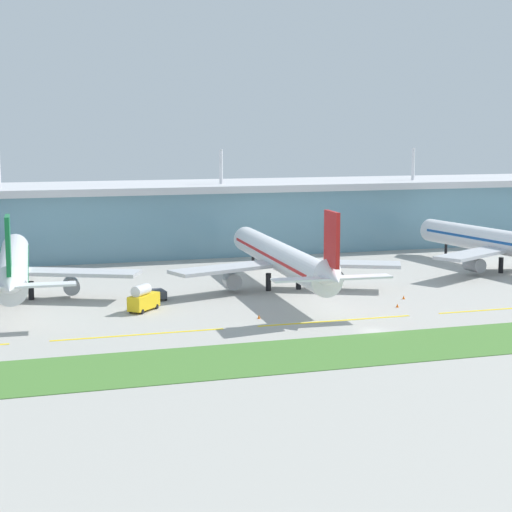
{
  "coord_description": "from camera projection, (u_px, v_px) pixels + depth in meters",
  "views": [
    {
      "loc": [
        -59.9,
        -126.31,
        32.5
      ],
      "look_at": [
        -7.21,
        40.9,
        7.0
      ],
      "focal_mm": 60.96,
      "sensor_mm": 36.0,
      "label": 1
    }
  ],
  "objects": [
    {
      "name": "terminal_building",
      "position": [
        216.0,
        216.0,
        234.61
      ],
      "size": [
        288.0,
        34.0,
        27.49
      ],
      "color": "#6693A8",
      "rests_on": "ground"
    },
    {
      "name": "pushback_tug",
      "position": [
        158.0,
        294.0,
        167.64
      ],
      "size": [
        2.79,
        4.56,
        1.85
      ],
      "color": "#333842",
      "rests_on": "ground"
    },
    {
      "name": "airliner_middle",
      "position": [
        282.0,
        258.0,
        178.38
      ],
      "size": [
        48.71,
        72.15,
        18.9
      ],
      "color": "white",
      "rests_on": "ground"
    },
    {
      "name": "safety_cone_left_wingtip",
      "position": [
        404.0,
        297.0,
        168.28
      ],
      "size": [
        0.56,
        0.56,
        0.7
      ],
      "primitive_type": "cone",
      "color": "orange",
      "rests_on": "ground"
    },
    {
      "name": "taxiway_stripe_centre",
      "position": [
        336.0,
        321.0,
        149.07
      ],
      "size": [
        28.0,
        0.7,
        0.04
      ],
      "primitive_type": "cube",
      "color": "yellow",
      "rests_on": "ground"
    },
    {
      "name": "grass_verge",
      "position": [
        404.0,
        346.0,
        131.55
      ],
      "size": [
        300.0,
        18.0,
        0.1
      ],
      "primitive_type": "cube",
      "color": "#477A33",
      "rests_on": "ground"
    },
    {
      "name": "taxiway_stripe_mid_west",
      "position": [
        139.0,
        335.0,
        138.96
      ],
      "size": [
        28.0,
        0.7,
        0.04
      ],
      "primitive_type": "cube",
      "color": "yellow",
      "rests_on": "ground"
    },
    {
      "name": "airliner_far",
      "position": [
        508.0,
        244.0,
        200.67
      ],
      "size": [
        48.39,
        68.19,
        18.9
      ],
      "color": "white",
      "rests_on": "ground"
    },
    {
      "name": "taxiway_stripe_mid_east",
      "position": [
        507.0,
        309.0,
        159.18
      ],
      "size": [
        28.0,
        0.7,
        0.04
      ],
      "primitive_type": "cube",
      "color": "yellow",
      "rests_on": "ground"
    },
    {
      "name": "airliner_near",
      "position": [
        13.0,
        266.0,
        167.38
      ],
      "size": [
        48.73,
        65.26,
        18.9
      ],
      "color": "silver",
      "rests_on": "ground"
    },
    {
      "name": "ground_plane",
      "position": [
        373.0,
        331.0,
        141.71
      ],
      "size": [
        600.0,
        600.0,
        0.0
      ],
      "primitive_type": "plane",
      "color": "#A8A59E"
    },
    {
      "name": "safety_cone_nose_front",
      "position": [
        397.0,
        305.0,
        160.45
      ],
      "size": [
        0.56,
        0.56,
        0.7
      ],
      "primitive_type": "cone",
      "color": "orange",
      "rests_on": "ground"
    },
    {
      "name": "fuel_truck",
      "position": [
        143.0,
        299.0,
        156.76
      ],
      "size": [
        6.75,
        7.09,
        4.95
      ],
      "color": "gold",
      "rests_on": "ground"
    },
    {
      "name": "safety_cone_right_wingtip",
      "position": [
        259.0,
        317.0,
        150.79
      ],
      "size": [
        0.56,
        0.56,
        0.7
      ],
      "primitive_type": "cone",
      "color": "orange",
      "rests_on": "ground"
    }
  ]
}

